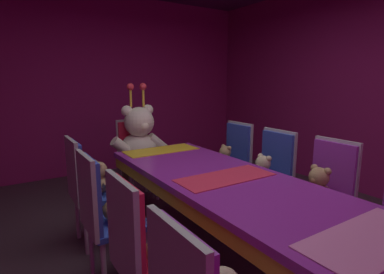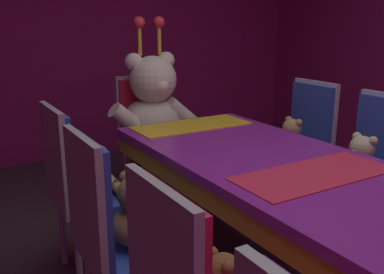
{
  "view_description": "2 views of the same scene",
  "coord_description": "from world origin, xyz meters",
  "px_view_note": "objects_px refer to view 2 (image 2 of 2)",
  "views": [
    {
      "loc": [
        -1.41,
        -1.73,
        1.47
      ],
      "look_at": [
        0.05,
        0.56,
        0.96
      ],
      "focal_mm": 28.5,
      "sensor_mm": 36.0,
      "label": 1
    },
    {
      "loc": [
        -1.41,
        -1.29,
        1.41
      ],
      "look_at": [
        -0.13,
        0.86,
        0.73
      ],
      "focal_mm": 40.5,
      "sensor_mm": 36.0,
      "label": 2
    }
  ],
  "objects_px": {
    "teddy_left_2": "(138,215)",
    "teddy_right_2": "(360,163)",
    "teddy_left_3": "(98,173)",
    "chair_right_3": "(305,134)",
    "king_teddy_bear": "(154,107)",
    "teddy_right_3": "(290,140)",
    "throne_chair": "(145,125)",
    "chair_left_2": "(105,223)",
    "chair_right_2": "(376,157)",
    "banquet_table": "(314,192)",
    "chair_left_3": "(72,177)"
  },
  "relations": [
    {
      "from": "chair_left_3",
      "to": "chair_right_3",
      "type": "xyz_separation_m",
      "value": [
        1.72,
        0.0,
        0.0
      ]
    },
    {
      "from": "teddy_left_3",
      "to": "teddy_right_3",
      "type": "relative_size",
      "value": 1.1
    },
    {
      "from": "banquet_table",
      "to": "chair_left_3",
      "type": "xyz_separation_m",
      "value": [
        -0.85,
        0.92,
        -0.06
      ]
    },
    {
      "from": "teddy_right_2",
      "to": "king_teddy_bear",
      "type": "relative_size",
      "value": 0.33
    },
    {
      "from": "teddy_left_2",
      "to": "teddy_left_3",
      "type": "distance_m",
      "value": 0.62
    },
    {
      "from": "chair_right_3",
      "to": "chair_left_2",
      "type": "bearing_deg",
      "value": 19.47
    },
    {
      "from": "teddy_left_3",
      "to": "chair_right_3",
      "type": "relative_size",
      "value": 0.33
    },
    {
      "from": "teddy_right_2",
      "to": "king_teddy_bear",
      "type": "bearing_deg",
      "value": -62.2
    },
    {
      "from": "chair_left_2",
      "to": "chair_right_3",
      "type": "distance_m",
      "value": 1.87
    },
    {
      "from": "teddy_left_3",
      "to": "king_teddy_bear",
      "type": "relative_size",
      "value": 0.33
    },
    {
      "from": "banquet_table",
      "to": "teddy_right_3",
      "type": "relative_size",
      "value": 8.64
    },
    {
      "from": "throne_chair",
      "to": "teddy_left_2",
      "type": "bearing_deg",
      "value": -25.93
    },
    {
      "from": "king_teddy_bear",
      "to": "throne_chair",
      "type": "bearing_deg",
      "value": 180.0
    },
    {
      "from": "chair_left_2",
      "to": "king_teddy_bear",
      "type": "distance_m",
      "value": 1.61
    },
    {
      "from": "teddy_left_3",
      "to": "teddy_left_2",
      "type": "bearing_deg",
      "value": -93.06
    },
    {
      "from": "chair_left_3",
      "to": "king_teddy_bear",
      "type": "bearing_deg",
      "value": 40.22
    },
    {
      "from": "banquet_table",
      "to": "chair_right_3",
      "type": "height_order",
      "value": "chair_right_3"
    },
    {
      "from": "banquet_table",
      "to": "throne_chair",
      "type": "bearing_deg",
      "value": 90.0
    },
    {
      "from": "chair_left_2",
      "to": "teddy_right_3",
      "type": "xyz_separation_m",
      "value": [
        1.62,
        0.62,
        -0.02
      ]
    },
    {
      "from": "teddy_left_2",
      "to": "teddy_right_2",
      "type": "bearing_deg",
      "value": -0.02
    },
    {
      "from": "banquet_table",
      "to": "king_teddy_bear",
      "type": "height_order",
      "value": "king_teddy_bear"
    },
    {
      "from": "chair_left_3",
      "to": "teddy_left_3",
      "type": "distance_m",
      "value": 0.15
    },
    {
      "from": "teddy_left_2",
      "to": "teddy_right_2",
      "type": "height_order",
      "value": "teddy_left_2"
    },
    {
      "from": "teddy_right_2",
      "to": "chair_right_3",
      "type": "bearing_deg",
      "value": -105.62
    },
    {
      "from": "banquet_table",
      "to": "chair_right_3",
      "type": "bearing_deg",
      "value": 46.46
    },
    {
      "from": "chair_left_2",
      "to": "chair_right_3",
      "type": "bearing_deg",
      "value": 19.47
    },
    {
      "from": "teddy_left_3",
      "to": "teddy_right_2",
      "type": "bearing_deg",
      "value": -23.85
    },
    {
      "from": "chair_right_2",
      "to": "banquet_table",
      "type": "bearing_deg",
      "value": 19.58
    },
    {
      "from": "teddy_right_2",
      "to": "chair_left_2",
      "type": "bearing_deg",
      "value": -0.02
    },
    {
      "from": "banquet_table",
      "to": "king_teddy_bear",
      "type": "distance_m",
      "value": 1.64
    },
    {
      "from": "chair_right_2",
      "to": "king_teddy_bear",
      "type": "bearing_deg",
      "value": -57.56
    },
    {
      "from": "chair_left_2",
      "to": "teddy_right_3",
      "type": "height_order",
      "value": "chair_left_2"
    },
    {
      "from": "banquet_table",
      "to": "chair_left_3",
      "type": "distance_m",
      "value": 1.25
    },
    {
      "from": "chair_right_3",
      "to": "teddy_right_3",
      "type": "xyz_separation_m",
      "value": [
        -0.14,
        0.0,
        -0.02
      ]
    },
    {
      "from": "chair_left_2",
      "to": "chair_left_3",
      "type": "relative_size",
      "value": 1.0
    },
    {
      "from": "throne_chair",
      "to": "king_teddy_bear",
      "type": "distance_m",
      "value": 0.25
    },
    {
      "from": "teddy_left_2",
      "to": "king_teddy_bear",
      "type": "height_order",
      "value": "king_teddy_bear"
    },
    {
      "from": "chair_right_3",
      "to": "chair_left_3",
      "type": "bearing_deg",
      "value": 0.03
    },
    {
      "from": "teddy_left_2",
      "to": "king_teddy_bear",
      "type": "bearing_deg",
      "value": 61.22
    },
    {
      "from": "throne_chair",
      "to": "banquet_table",
      "type": "bearing_deg",
      "value": -0.0
    },
    {
      "from": "teddy_right_3",
      "to": "king_teddy_bear",
      "type": "bearing_deg",
      "value": -44.17
    },
    {
      "from": "chair_right_3",
      "to": "teddy_left_3",
      "type": "bearing_deg",
      "value": 0.04
    },
    {
      "from": "teddy_right_3",
      "to": "throne_chair",
      "type": "bearing_deg",
      "value": -50.37
    },
    {
      "from": "teddy_left_2",
      "to": "teddy_left_3",
      "type": "height_order",
      "value": "teddy_left_2"
    },
    {
      "from": "teddy_left_2",
      "to": "teddy_right_3",
      "type": "height_order",
      "value": "teddy_left_2"
    },
    {
      "from": "teddy_right_3",
      "to": "throne_chair",
      "type": "distance_m",
      "value": 1.15
    },
    {
      "from": "teddy_left_3",
      "to": "banquet_table",
      "type": "bearing_deg",
      "value": -52.8
    },
    {
      "from": "chair_left_2",
      "to": "teddy_right_3",
      "type": "distance_m",
      "value": 1.73
    },
    {
      "from": "chair_left_2",
      "to": "chair_right_2",
      "type": "height_order",
      "value": "same"
    },
    {
      "from": "chair_right_2",
      "to": "king_teddy_bear",
      "type": "distance_m",
      "value": 1.59
    }
  ]
}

